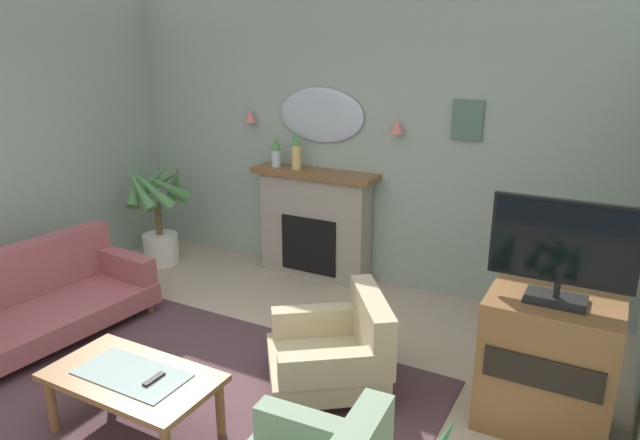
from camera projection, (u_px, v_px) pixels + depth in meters
name	position (u px, v px, depth m)	size (l,w,h in m)	color
floor	(172.00, 429.00, 3.81)	(6.42, 6.70, 0.10)	tan
wall_back	(358.00, 139.00, 5.78)	(6.42, 0.10, 2.97)	#93A393
patterned_rug	(191.00, 406.00, 3.96)	(3.20, 2.40, 0.01)	#4C3338
fireplace	(315.00, 225.00, 6.05)	(1.36, 0.36, 1.16)	gray
mantel_vase_centre	(276.00, 151.00, 6.00)	(0.10, 0.10, 0.33)	silver
mantel_vase_right	(296.00, 150.00, 5.88)	(0.10, 0.10, 0.41)	tan
wall_mirror	(321.00, 115.00, 5.82)	(0.96, 0.06, 0.56)	#B2BCC6
wall_sconce_left	(250.00, 116.00, 6.18)	(0.14, 0.14, 0.14)	#D17066
wall_sconce_right	(397.00, 126.00, 5.41)	(0.14, 0.14, 0.14)	#D17066
framed_picture	(467.00, 120.00, 5.14)	(0.28, 0.03, 0.36)	#4C6B56
coffee_table	(133.00, 382.00, 3.57)	(1.10, 0.60, 0.45)	brown
tv_remote	(154.00, 380.00, 3.48)	(0.04, 0.16, 0.02)	black
floral_couch	(41.00, 299.00, 4.87)	(1.00, 1.78, 0.76)	#934C51
armchair_in_corner	(338.00, 350.00, 4.10)	(1.13, 1.13, 0.71)	tan
tv_cabinet	(547.00, 364.00, 3.65)	(0.80, 0.57, 0.90)	brown
tv_flatscreen	(562.00, 249.00, 3.39)	(0.84, 0.24, 0.65)	black
potted_plant_tall_palm	(157.00, 210.00, 6.37)	(0.76, 0.76, 1.19)	silver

